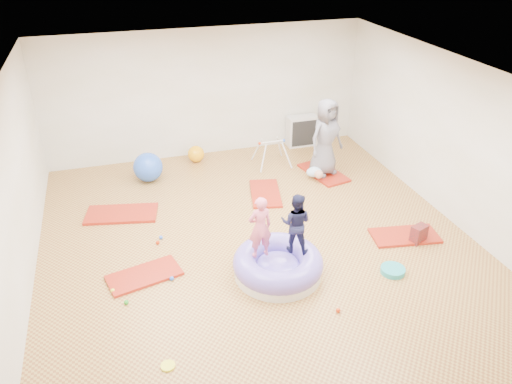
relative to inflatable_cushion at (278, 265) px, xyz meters
name	(u,v)px	position (x,y,z in m)	size (l,w,h in m)	color
room	(262,172)	(-0.04, 0.71, 1.23)	(7.01, 8.01, 2.81)	#B08E47
gym_mat_front_left	(144,275)	(-1.95, 0.52, -0.14)	(1.08, 0.54, 0.04)	#B0280D
gym_mat_mid_left	(122,214)	(-2.16, 2.45, -0.14)	(1.27, 0.63, 0.05)	#B0280D
gym_mat_center_back	(265,193)	(0.58, 2.42, -0.14)	(1.10, 0.55, 0.05)	#B0280D
gym_mat_right	(405,236)	(2.39, 0.32, -0.14)	(1.12, 0.56, 0.05)	#B0280D
gym_mat_rear_right	(323,173)	(2.04, 2.92, -0.14)	(1.16, 0.58, 0.05)	#B0280D
inflatable_cushion	(278,265)	(0.00, 0.00, 0.00)	(1.37, 1.37, 0.43)	white
child_pink	(260,224)	(-0.26, 0.09, 0.72)	(0.36, 0.24, 0.99)	#E0617A
child_navy	(296,220)	(0.29, 0.07, 0.70)	(0.46, 0.36, 0.95)	#161835
adult_caregiver	(326,137)	(2.01, 2.88, 0.68)	(0.78, 0.51, 1.60)	slate
infant	(316,172)	(1.78, 2.73, 0.00)	(0.38, 0.39, 0.23)	#B1CEED
ball_pit_balls	(176,275)	(-1.49, 0.39, -0.13)	(3.01, 2.56, 0.07)	red
exercise_ball_blue	(148,167)	(-1.52, 3.69, 0.13)	(0.60, 0.60, 0.60)	blue
exercise_ball_orange	(196,154)	(-0.42, 4.31, 0.01)	(0.36, 0.36, 0.36)	#FFAD0C
infant_play_gym	(272,149)	(1.12, 3.65, 0.21)	(0.74, 0.70, 0.57)	silver
cube_shelf	(302,131)	(2.15, 4.50, 0.19)	(0.71, 0.35, 0.71)	silver
balance_disc	(393,270)	(1.69, -0.48, -0.13)	(0.37, 0.37, 0.08)	teal
backpack	(419,234)	(2.52, 0.13, -0.01)	(0.27, 0.17, 0.32)	maroon
yellow_toy	(168,366)	(-1.85, -1.31, -0.15)	(0.18, 0.18, 0.03)	#F9FF2D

